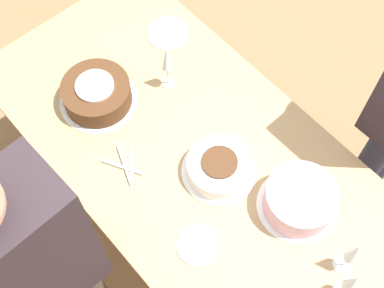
{
  "coord_description": "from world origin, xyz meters",
  "views": [
    {
      "loc": [
        0.7,
        -0.61,
        2.56
      ],
      "look_at": [
        0.0,
        0.0,
        0.8
      ],
      "focal_mm": 50.0,
      "sensor_mm": 36.0,
      "label": 1
    }
  ],
  "objects_px": {
    "cake_center_white": "(219,167)",
    "wine_glass_near": "(353,254)",
    "person_cutting": "(31,272)",
    "cake_front_chocolate": "(97,94)",
    "wine_glass_far": "(352,283)",
    "cake_back_decorated": "(300,200)",
    "wine_glass_extra": "(167,60)"
  },
  "relations": [
    {
      "from": "wine_glass_near",
      "to": "cake_back_decorated",
      "type": "bearing_deg",
      "value": 170.96
    },
    {
      "from": "wine_glass_near",
      "to": "person_cutting",
      "type": "height_order",
      "value": "person_cutting"
    },
    {
      "from": "cake_center_white",
      "to": "person_cutting",
      "type": "relative_size",
      "value": 0.18
    },
    {
      "from": "cake_back_decorated",
      "to": "wine_glass_far",
      "type": "relative_size",
      "value": 1.48
    },
    {
      "from": "wine_glass_far",
      "to": "person_cutting",
      "type": "xyz_separation_m",
      "value": [
        -0.66,
        -0.73,
        0.08
      ]
    },
    {
      "from": "cake_center_white",
      "to": "person_cutting",
      "type": "xyz_separation_m",
      "value": [
        -0.06,
        -0.72,
        0.17
      ]
    },
    {
      "from": "cake_back_decorated",
      "to": "person_cutting",
      "type": "height_order",
      "value": "person_cutting"
    },
    {
      "from": "cake_front_chocolate",
      "to": "cake_center_white",
      "type": "bearing_deg",
      "value": 15.21
    },
    {
      "from": "cake_center_white",
      "to": "wine_glass_near",
      "type": "distance_m",
      "value": 0.55
    },
    {
      "from": "cake_front_chocolate",
      "to": "wine_glass_far",
      "type": "height_order",
      "value": "wine_glass_far"
    },
    {
      "from": "cake_center_white",
      "to": "wine_glass_near",
      "type": "xyz_separation_m",
      "value": [
        0.54,
        0.08,
        0.1
      ]
    },
    {
      "from": "cake_back_decorated",
      "to": "wine_glass_extra",
      "type": "distance_m",
      "value": 0.72
    },
    {
      "from": "cake_center_white",
      "to": "wine_glass_near",
      "type": "bearing_deg",
      "value": 8.25
    },
    {
      "from": "cake_front_chocolate",
      "to": "cake_back_decorated",
      "type": "bearing_deg",
      "value": 17.73
    },
    {
      "from": "cake_center_white",
      "to": "cake_front_chocolate",
      "type": "distance_m",
      "value": 0.57
    },
    {
      "from": "wine_glass_far",
      "to": "cake_back_decorated",
      "type": "bearing_deg",
      "value": 160.05
    },
    {
      "from": "wine_glass_far",
      "to": "cake_front_chocolate",
      "type": "bearing_deg",
      "value": -172.31
    },
    {
      "from": "cake_back_decorated",
      "to": "wine_glass_extra",
      "type": "bearing_deg",
      "value": -179.73
    },
    {
      "from": "wine_glass_extra",
      "to": "person_cutting",
      "type": "height_order",
      "value": "person_cutting"
    },
    {
      "from": "cake_center_white",
      "to": "wine_glass_extra",
      "type": "xyz_separation_m",
      "value": [
        -0.43,
        0.12,
        0.12
      ]
    },
    {
      "from": "cake_front_chocolate",
      "to": "wine_glass_near",
      "type": "relative_size",
      "value": 1.47
    },
    {
      "from": "cake_center_white",
      "to": "cake_back_decorated",
      "type": "height_order",
      "value": "cake_back_decorated"
    },
    {
      "from": "cake_center_white",
      "to": "cake_front_chocolate",
      "type": "height_order",
      "value": "cake_front_chocolate"
    },
    {
      "from": "cake_front_chocolate",
      "to": "wine_glass_far",
      "type": "distance_m",
      "value": 1.16
    },
    {
      "from": "person_cutting",
      "to": "cake_front_chocolate",
      "type": "bearing_deg",
      "value": 37.97
    },
    {
      "from": "cake_back_decorated",
      "to": "person_cutting",
      "type": "xyz_separation_m",
      "value": [
        -0.35,
        -0.84,
        0.15
      ]
    },
    {
      "from": "cake_back_decorated",
      "to": "wine_glass_far",
      "type": "distance_m",
      "value": 0.34
    },
    {
      "from": "wine_glass_near",
      "to": "wine_glass_far",
      "type": "distance_m",
      "value": 0.09
    },
    {
      "from": "wine_glass_near",
      "to": "wine_glass_far",
      "type": "height_order",
      "value": "wine_glass_near"
    },
    {
      "from": "cake_front_chocolate",
      "to": "cake_back_decorated",
      "type": "xyz_separation_m",
      "value": [
        0.84,
        0.27,
        0.01
      ]
    },
    {
      "from": "cake_back_decorated",
      "to": "cake_front_chocolate",
      "type": "bearing_deg",
      "value": -162.27
    },
    {
      "from": "cake_back_decorated",
      "to": "wine_glass_extra",
      "type": "height_order",
      "value": "wine_glass_extra"
    }
  ]
}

